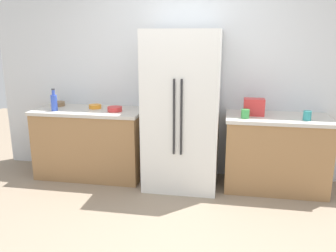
% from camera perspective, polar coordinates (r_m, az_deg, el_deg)
% --- Properties ---
extents(ground_plane, '(10.13, 10.13, 0.00)m').
position_cam_1_polar(ground_plane, '(3.24, -1.50, -18.59)').
color(ground_plane, gray).
extents(kitchen_back_panel, '(5.06, 0.10, 2.69)m').
position_cam_1_polar(kitchen_back_panel, '(4.44, 2.88, 9.04)').
color(kitchen_back_panel, silver).
rests_on(kitchen_back_panel, ground_plane).
extents(counter_left, '(1.37, 0.63, 0.88)m').
position_cam_1_polar(counter_left, '(4.58, -12.61, -2.68)').
color(counter_left, '#9E7247').
rests_on(counter_left, ground_plane).
extents(counter_right, '(1.18, 0.63, 0.88)m').
position_cam_1_polar(counter_right, '(4.28, 17.26, -4.22)').
color(counter_right, '#9E7247').
rests_on(counter_right, ground_plane).
extents(refrigerator, '(0.86, 0.75, 1.85)m').
position_cam_1_polar(refrigerator, '(4.08, 2.37, 2.58)').
color(refrigerator, white).
rests_on(refrigerator, ground_plane).
extents(toaster, '(0.23, 0.15, 0.19)m').
position_cam_1_polar(toaster, '(4.14, 13.98, 3.07)').
color(toaster, red).
rests_on(toaster, counter_right).
extents(bottle_a, '(0.08, 0.08, 0.27)m').
position_cam_1_polar(bottle_a, '(4.48, -18.26, 3.79)').
color(bottle_a, blue).
rests_on(bottle_a, counter_left).
extents(cup_a, '(0.09, 0.09, 0.11)m').
position_cam_1_polar(cup_a, '(4.07, 21.96, 1.61)').
color(cup_a, teal).
rests_on(cup_a, counter_right).
extents(cup_b, '(0.09, 0.09, 0.10)m').
position_cam_1_polar(cup_b, '(3.97, 12.61, 1.98)').
color(cup_b, green).
rests_on(cup_b, counter_right).
extents(bowl_a, '(0.16, 0.16, 0.05)m').
position_cam_1_polar(bowl_a, '(4.51, -11.91, 3.17)').
color(bowl_a, orange).
rests_on(bowl_a, counter_left).
extents(bowl_b, '(0.18, 0.18, 0.06)m').
position_cam_1_polar(bowl_b, '(4.29, -8.75, 2.78)').
color(bowl_b, red).
rests_on(bowl_b, counter_left).
extents(bowl_c, '(0.16, 0.16, 0.06)m').
position_cam_1_polar(bowl_c, '(4.79, -17.58, 3.50)').
color(bowl_c, brown).
rests_on(bowl_c, counter_left).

